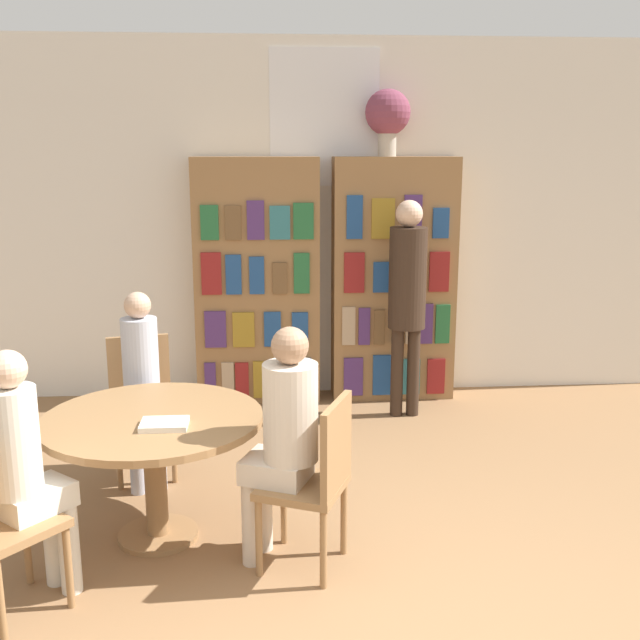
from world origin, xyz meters
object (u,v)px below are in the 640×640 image
(reading_table, at_px, (153,437))
(chair_far_side, at_px, (317,475))
(librarian_standing, at_px, (407,287))
(bookshelf_left, at_px, (257,282))
(seated_reader_back, at_px, (27,465))
(chair_left_side, at_px, (141,398))
(bookshelf_right, at_px, (393,280))
(seated_reader_left, at_px, (142,380))
(flower_vase, at_px, (388,115))
(seated_reader_right, at_px, (283,430))

(reading_table, bearing_deg, chair_far_side, -22.85)
(librarian_standing, bearing_deg, bookshelf_left, 156.90)
(chair_far_side, xyz_separation_m, seated_reader_back, (-1.34, -0.20, 0.18))
(chair_left_side, bearing_deg, reading_table, 90.00)
(bookshelf_right, bearing_deg, seated_reader_left, -138.81)
(reading_table, bearing_deg, seated_reader_left, 103.15)
(chair_far_side, bearing_deg, bookshelf_right, 5.78)
(bookshelf_left, xyz_separation_m, reading_table, (-0.54, -2.35, -0.43))
(flower_vase, bearing_deg, chair_left_side, -141.59)
(bookshelf_left, distance_m, reading_table, 2.45)
(chair_far_side, bearing_deg, reading_table, 90.00)
(bookshelf_left, relative_size, seated_reader_right, 1.62)
(flower_vase, bearing_deg, seated_reader_back, -125.77)
(seated_reader_back, bearing_deg, flower_vase, 95.08)
(flower_vase, xyz_separation_m, chair_left_side, (-1.83, -1.45, -1.86))
(seated_reader_back, bearing_deg, reading_table, 90.00)
(reading_table, xyz_separation_m, seated_reader_back, (-0.49, -0.56, 0.10))
(seated_reader_back, bearing_deg, seated_reader_right, 53.71)
(chair_far_side, bearing_deg, seated_reader_left, 66.28)
(bookshelf_left, height_order, chair_far_side, bookshelf_left)
(bookshelf_right, relative_size, seated_reader_back, 1.64)
(seated_reader_right, relative_size, seated_reader_back, 1.01)
(reading_table, height_order, chair_far_side, chair_far_side)
(bookshelf_left, distance_m, librarian_standing, 1.28)
(chair_far_side, relative_size, seated_reader_right, 0.72)
(seated_reader_right, bearing_deg, librarian_standing, -2.68)
(reading_table, xyz_separation_m, chair_left_side, (-0.21, 0.91, -0.08))
(reading_table, xyz_separation_m, seated_reader_right, (0.69, -0.29, 0.13))
(bookshelf_right, height_order, librarian_standing, bookshelf_right)
(librarian_standing, bearing_deg, seated_reader_right, -115.53)
(flower_vase, xyz_separation_m, chair_far_side, (-0.76, -2.71, -1.86))
(bookshelf_left, height_order, seated_reader_right, bookshelf_left)
(bookshelf_right, bearing_deg, chair_left_side, -142.81)
(seated_reader_left, bearing_deg, reading_table, 90.00)
(bookshelf_right, bearing_deg, bookshelf_left, -180.00)
(chair_left_side, xyz_separation_m, librarian_standing, (1.93, 0.94, 0.55))
(bookshelf_left, height_order, seated_reader_back, bookshelf_left)
(chair_left_side, bearing_deg, librarian_standing, -167.11)
(flower_vase, relative_size, seated_reader_back, 0.43)
(chair_left_side, relative_size, seated_reader_back, 0.72)
(seated_reader_left, xyz_separation_m, seated_reader_back, (-0.32, -1.28, 0.00))
(flower_vase, height_order, seated_reader_back, flower_vase)
(chair_far_side, xyz_separation_m, seated_reader_left, (-1.03, 1.08, 0.18))
(bookshelf_right, xyz_separation_m, chair_far_side, (-0.83, -2.71, -0.51))
(flower_vase, relative_size, reading_table, 0.45)
(librarian_standing, bearing_deg, bookshelf_right, 92.94)
(seated_reader_back, height_order, librarian_standing, librarian_standing)
(bookshelf_right, distance_m, chair_far_side, 2.88)
(bookshelf_left, relative_size, chair_far_side, 2.26)
(flower_vase, bearing_deg, librarian_standing, -78.74)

